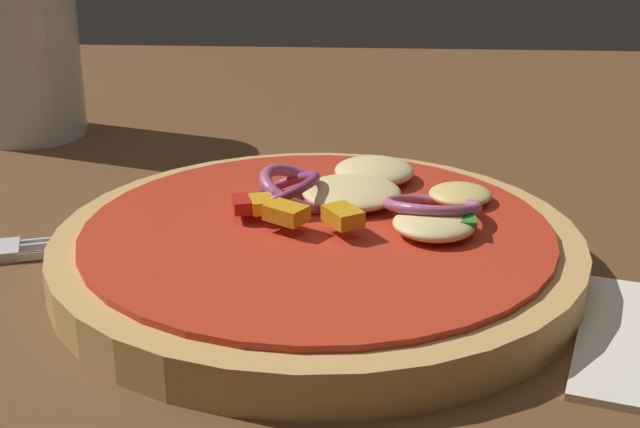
# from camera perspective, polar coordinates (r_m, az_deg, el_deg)

# --- Properties ---
(dining_table) EXTENTS (1.30, 1.00, 0.04)m
(dining_table) POSITION_cam_1_polar(r_m,az_deg,el_deg) (0.42, 6.80, -5.47)
(dining_table) COLOR brown
(dining_table) RESTS_ON ground
(pizza) EXTENTS (0.23, 0.23, 0.04)m
(pizza) POSITION_cam_1_polar(r_m,az_deg,el_deg) (0.41, 0.08, -2.04)
(pizza) COLOR tan
(pizza) RESTS_ON dining_table
(beer_glass) EXTENTS (0.07, 0.07, 0.14)m
(beer_glass) POSITION_cam_1_polar(r_m,az_deg,el_deg) (0.63, -18.28, 10.41)
(beer_glass) COLOR silver
(beer_glass) RESTS_ON dining_table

